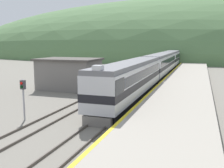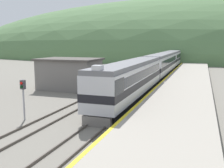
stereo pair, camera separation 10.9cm
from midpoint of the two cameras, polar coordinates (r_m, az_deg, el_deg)
The scene contains 10 objects.
track_main at distance 68.76m, azimuth 13.26°, elevation 3.74°, with size 1.52×180.00×0.16m.
track_siding at distance 69.30m, azimuth 9.82°, elevation 3.89°, with size 1.52×180.00×0.16m.
platform at distance 48.50m, azimuth 16.66°, elevation 1.93°, with size 6.33×140.00×0.87m.
distant_hills at distance 122.14m, azimuth 15.92°, elevation 5.77°, with size 227.87×102.54×49.67m.
station_shed at distance 34.85m, azimuth -9.11°, elevation 2.25°, with size 7.81×5.55×4.04m.
express_train_lead_car at distance 27.60m, azimuth 4.26°, elevation 1.03°, with size 2.88×19.78×4.47m.
carriage_second at distance 48.98m, azimuth 10.90°, elevation 4.33°, with size 2.87×21.79×4.11m.
carriage_third at distance 71.44m, azimuth 13.56°, elevation 5.65°, with size 2.87×21.79×4.11m.
carriage_fourth at distance 94.00m, azimuth 14.95°, elevation 6.33°, with size 2.87×21.79×4.11m.
signal_post_siding at distance 21.45m, azimuth -18.67°, elevation -1.44°, with size 0.36×0.42×3.24m.
Camera 2 is at (7.05, 1.88, 6.04)m, focal length 42.00 mm.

